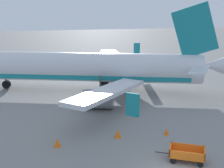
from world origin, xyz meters
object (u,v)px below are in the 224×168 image
Objects in this scene: airplane at (91,68)px; traffic_cone_by_carts at (57,142)px; traffic_cone_near_plane at (167,131)px; traffic_cone_mid_apron at (118,133)px; baggage_cart_second_in_row at (187,154)px.

airplane is 15.98m from traffic_cone_by_carts.
traffic_cone_mid_apron is at bearing 175.78° from traffic_cone_near_plane.
airplane is at bearing 107.22° from traffic_cone_near_plane.
baggage_cart_second_in_row is 4.83× the size of traffic_cone_by_carts.
traffic_cone_by_carts is at bearing -108.04° from airplane.
traffic_cone_by_carts is at bearing 155.03° from baggage_cart_second_in_row.
airplane is 15.61m from traffic_cone_near_plane.
baggage_cart_second_in_row is (4.25, -19.23, -2.45)m from airplane.
traffic_cone_mid_apron is at bearing 129.37° from baggage_cart_second_in_row.
traffic_cone_near_plane is 9.43m from traffic_cone_by_carts.
traffic_cone_near_plane is at bearing 1.84° from traffic_cone_by_carts.
baggage_cart_second_in_row is 4.67× the size of traffic_cone_mid_apron.
airplane is 19.85m from baggage_cart_second_in_row.
airplane is 49.21× the size of traffic_cone_mid_apron.
traffic_cone_mid_apron is (-4.29, 0.32, 0.08)m from traffic_cone_near_plane.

